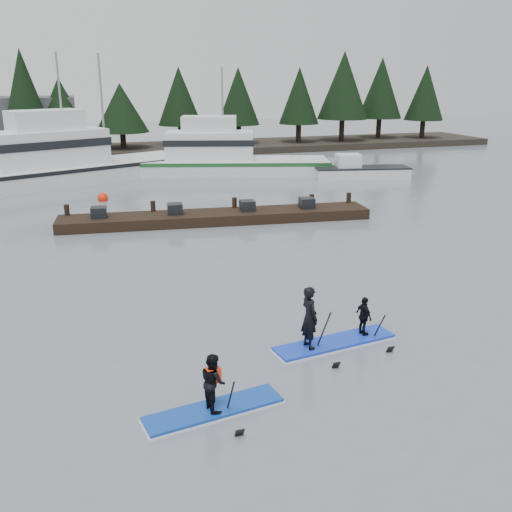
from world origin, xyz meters
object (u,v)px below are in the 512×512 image
object	(u,v)px
paddleboard_solo	(213,393)
paddleboard_duo	(330,326)
floating_dock	(217,217)
fishing_boat_large	(72,171)
fishing_boat_medium	(227,166)

from	to	relation	value
paddleboard_solo	paddleboard_duo	size ratio (longest dim) A/B	0.89
floating_dock	fishing_boat_large	bearing A→B (deg)	121.33
fishing_boat_large	paddleboard_duo	distance (m)	28.28
fishing_boat_medium	floating_dock	bearing A→B (deg)	-90.93
floating_dock	paddleboard_duo	size ratio (longest dim) A/B	4.34
paddleboard_solo	paddleboard_duo	bearing A→B (deg)	20.81
fishing_boat_large	floating_dock	size ratio (longest dim) A/B	1.09
paddleboard_duo	fishing_boat_medium	bearing A→B (deg)	72.63
fishing_boat_medium	floating_dock	xyz separation A→B (m)	(-4.11, -13.54, -0.33)
floating_dock	paddleboard_duo	bearing A→B (deg)	-85.69
fishing_boat_large	floating_dock	xyz separation A→B (m)	(6.56, -13.79, -0.43)
paddleboard_duo	fishing_boat_large	bearing A→B (deg)	94.58
fishing_boat_large	paddleboard_duo	xyz separation A→B (m)	(6.18, -27.59, -0.11)
fishing_boat_large	paddleboard_solo	size ratio (longest dim) A/B	5.32
fishing_boat_medium	floating_dock	world-z (taller)	fishing_boat_medium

